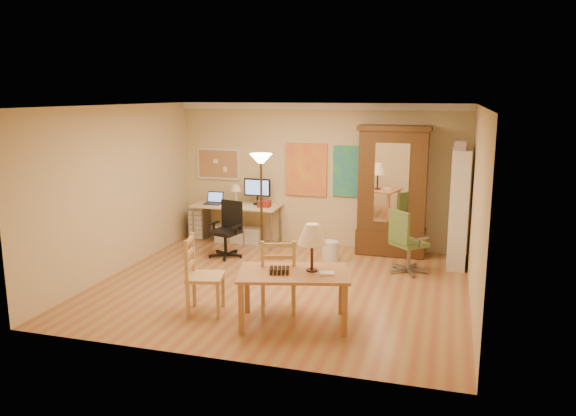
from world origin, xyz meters
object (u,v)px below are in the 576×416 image
(dining_table, at_px, (300,261))
(computer_desk, at_px, (239,220))
(armoire, at_px, (392,199))
(bookshelf, at_px, (458,209))
(office_chair_green, at_px, (407,256))
(office_chair_black, at_px, (227,242))

(dining_table, relative_size, computer_desk, 0.92)
(armoire, relative_size, bookshelf, 1.17)
(office_chair_green, bearing_deg, computer_desk, 163.47)
(office_chair_green, distance_m, bookshelf, 1.21)
(dining_table, bearing_deg, computer_desk, 121.92)
(computer_desk, height_order, office_chair_green, computer_desk)
(office_chair_green, height_order, armoire, armoire)
(office_chair_green, xyz_separation_m, armoire, (-0.37, 1.06, 0.73))
(office_chair_green, distance_m, armoire, 1.34)
(armoire, height_order, bookshelf, armoire)
(dining_table, xyz_separation_m, bookshelf, (1.90, 3.09, 0.17))
(office_chair_black, bearing_deg, dining_table, -50.96)
(bookshelf, bearing_deg, dining_table, -121.59)
(computer_desk, distance_m, bookshelf, 4.10)
(computer_desk, relative_size, office_chair_black, 1.68)
(computer_desk, height_order, armoire, armoire)
(computer_desk, distance_m, office_chair_black, 0.97)
(armoire, distance_m, bookshelf, 1.22)
(computer_desk, height_order, bookshelf, bookshelf)
(office_chair_black, relative_size, bookshelf, 0.50)
(dining_table, height_order, armoire, armoire)
(office_chair_green, bearing_deg, dining_table, -114.62)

